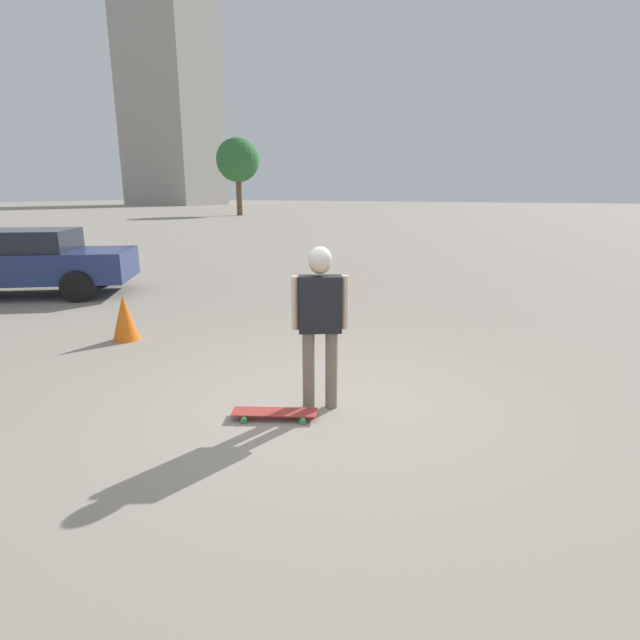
{
  "coord_description": "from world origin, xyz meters",
  "views": [
    {
      "loc": [
        2.2,
        -4.32,
        2.2
      ],
      "look_at": [
        0.0,
        0.0,
        0.95
      ],
      "focal_mm": 28.0,
      "sensor_mm": 36.0,
      "label": 1
    }
  ],
  "objects_px": {
    "car_parked_near": "(19,261)",
    "traffic_cone": "(125,318)",
    "skateboard": "(275,413)",
    "person": "(320,311)"
  },
  "relations": [
    {
      "from": "car_parked_near",
      "to": "traffic_cone",
      "type": "distance_m",
      "value": 4.92
    },
    {
      "from": "skateboard",
      "to": "traffic_cone",
      "type": "relative_size",
      "value": 1.23
    },
    {
      "from": "person",
      "to": "car_parked_near",
      "type": "distance_m",
      "value": 8.76
    },
    {
      "from": "person",
      "to": "skateboard",
      "type": "distance_m",
      "value": 1.11
    },
    {
      "from": "person",
      "to": "car_parked_near",
      "type": "relative_size",
      "value": 0.35
    },
    {
      "from": "car_parked_near",
      "to": "traffic_cone",
      "type": "relative_size",
      "value": 6.95
    },
    {
      "from": "person",
      "to": "car_parked_near",
      "type": "xyz_separation_m",
      "value": [
        -8.46,
        2.28,
        -0.29
      ]
    },
    {
      "from": "person",
      "to": "skateboard",
      "type": "xyz_separation_m",
      "value": [
        -0.28,
        -0.44,
        -0.98
      ]
    },
    {
      "from": "skateboard",
      "to": "person",
      "type": "bearing_deg",
      "value": -147.46
    },
    {
      "from": "person",
      "to": "car_parked_near",
      "type": "height_order",
      "value": "person"
    }
  ]
}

